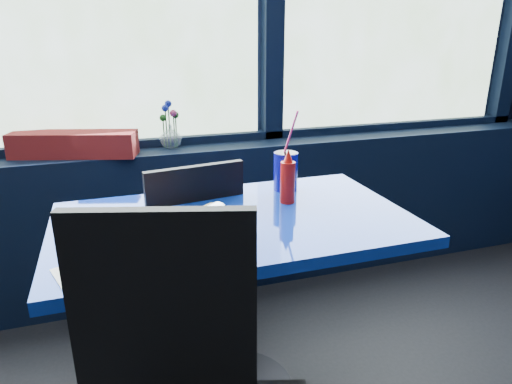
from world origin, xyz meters
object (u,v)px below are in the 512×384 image
object	(u,v)px
flower_vase	(170,133)
soda_cup	(286,170)
ketchup_bottle	(288,179)
food_basket	(186,232)
near_table	(235,266)
planter_box	(74,144)
chair_near_back	(197,245)

from	to	relation	value
flower_vase	soda_cup	size ratio (longest dim) A/B	0.73
ketchup_bottle	food_basket	bearing A→B (deg)	-151.16
near_table	food_basket	xyz separation A→B (m)	(-0.19, -0.14, 0.22)
planter_box	soda_cup	xyz separation A→B (m)	(0.82, -0.62, -0.03)
food_basket	soda_cup	xyz separation A→B (m)	(0.47, 0.37, 0.05)
flower_vase	ketchup_bottle	xyz separation A→B (m)	(0.31, -0.80, -0.03)
near_table	food_basket	distance (m)	0.32
near_table	chair_near_back	world-z (taller)	chair_near_back
near_table	planter_box	world-z (taller)	planter_box
flower_vase	food_basket	distance (m)	1.03
planter_box	food_basket	xyz separation A→B (m)	(0.35, -0.99, -0.07)
food_basket	ketchup_bottle	xyz separation A→B (m)	(0.42, 0.23, 0.06)
near_table	soda_cup	distance (m)	0.45
food_basket	ketchup_bottle	bearing A→B (deg)	16.85
near_table	flower_vase	bearing A→B (deg)	95.49
ketchup_bottle	chair_near_back	bearing A→B (deg)	142.58
food_basket	soda_cup	distance (m)	0.60
flower_vase	food_basket	world-z (taller)	flower_vase
near_table	flower_vase	size ratio (longest dim) A/B	5.12
chair_near_back	flower_vase	bearing A→B (deg)	-97.29
chair_near_back	near_table	bearing A→B (deg)	94.67
near_table	soda_cup	xyz separation A→B (m)	(0.28, 0.23, 0.26)
soda_cup	ketchup_bottle	bearing A→B (deg)	-108.80
ketchup_bottle	soda_cup	bearing A→B (deg)	71.20
food_basket	soda_cup	size ratio (longest dim) A/B	0.92
chair_near_back	ketchup_bottle	distance (m)	0.51
flower_vase	soda_cup	distance (m)	0.75
near_table	chair_near_back	size ratio (longest dim) A/B	1.36
chair_near_back	soda_cup	bearing A→B (deg)	156.80
food_basket	chair_near_back	bearing A→B (deg)	64.15
planter_box	flower_vase	size ratio (longest dim) A/B	2.45
flower_vase	ketchup_bottle	distance (m)	0.86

